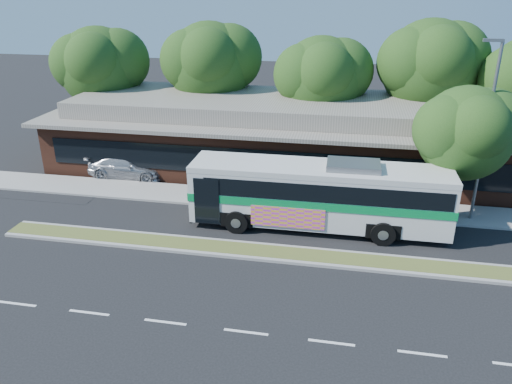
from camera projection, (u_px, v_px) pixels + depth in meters
ground at (269, 261)px, 22.15m from camera, size 120.00×120.00×0.00m
median_strip at (271, 253)px, 22.66m from camera, size 26.00×1.10×0.15m
sidewalk at (288, 202)px, 27.92m from camera, size 44.00×2.60×0.12m
parking_lot at (35, 162)px, 34.30m from camera, size 14.00×12.00×0.01m
plaza_building at (301, 134)px, 33.08m from camera, size 33.20×11.20×4.45m
lamp_post at (486, 129)px, 24.03m from camera, size 0.93×0.18×9.07m
tree_bg_a at (105, 65)px, 36.08m from camera, size 6.47×5.80×8.63m
tree_bg_b at (216, 62)px, 35.51m from camera, size 6.69×6.00×9.00m
tree_bg_c at (327, 76)px, 33.43m from camera, size 6.24×5.60×8.26m
tree_bg_d at (436, 64)px, 32.82m from camera, size 6.91×6.20×9.37m
transit_bus at (320, 191)px, 24.44m from camera, size 12.68×3.07×3.55m
sedan at (128, 166)px, 31.41m from camera, size 4.99×2.09×1.44m
sidewalk_tree at (472, 131)px, 24.49m from camera, size 5.21×4.67×6.90m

